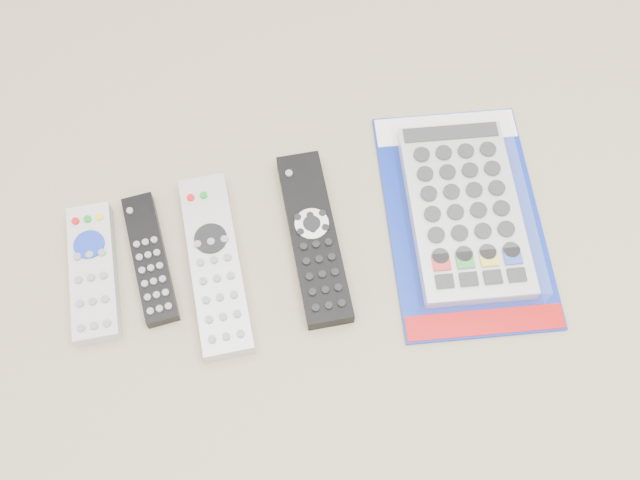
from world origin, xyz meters
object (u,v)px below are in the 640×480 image
object	(u,v)px
jumbo_remote_packaged	(465,209)
remote_slim_black	(150,259)
remote_silver_dvd	(215,264)
remote_large_black	(314,237)
remote_small_grey	(93,272)

from	to	relation	value
jumbo_remote_packaged	remote_slim_black	bearing A→B (deg)	-175.95
remote_slim_black	remote_silver_dvd	size ratio (longest dim) A/B	0.72
remote_silver_dvd	remote_large_black	xyz separation A→B (m)	(0.12, 0.00, -0.00)
remote_small_grey	jumbo_remote_packaged	xyz separation A→B (m)	(0.44, -0.04, 0.01)
remote_silver_dvd	remote_large_black	distance (m)	0.12
remote_silver_dvd	jumbo_remote_packaged	world-z (taller)	jumbo_remote_packaged
remote_silver_dvd	remote_large_black	world-z (taller)	remote_silver_dvd
remote_silver_dvd	jumbo_remote_packaged	distance (m)	0.31
remote_silver_dvd	remote_large_black	size ratio (longest dim) A/B	1.02
remote_small_grey	remote_large_black	bearing A→B (deg)	-0.94
remote_small_grey	remote_large_black	world-z (taller)	remote_small_grey
remote_slim_black	jumbo_remote_packaged	xyz separation A→B (m)	(0.38, -0.04, 0.01)
remote_slim_black	jumbo_remote_packaged	size ratio (longest dim) A/B	0.50
remote_small_grey	remote_large_black	xyz separation A→B (m)	(0.26, -0.03, -0.00)
remote_slim_black	remote_large_black	world-z (taller)	remote_large_black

